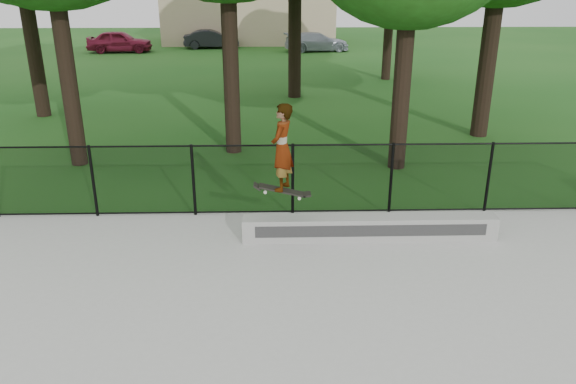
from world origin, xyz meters
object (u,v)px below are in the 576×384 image
object	(u,v)px
car_a	(120,41)
skater_airborne	(282,150)
car_c	(317,42)
grind_ledge	(369,227)
car_b	(211,39)

from	to	relation	value
car_a	skater_airborne	world-z (taller)	skater_airborne
car_a	car_c	world-z (taller)	car_a
grind_ledge	car_c	xyz separation A→B (m)	(1.10, 27.72, 0.32)
car_b	car_c	size ratio (longest dim) A/B	0.87
car_a	car_c	bearing A→B (deg)	-92.44
car_b	skater_airborne	world-z (taller)	skater_airborne
car_b	skater_airborne	distance (m)	30.02
grind_ledge	car_a	distance (m)	29.87
car_a	car_b	size ratio (longest dim) A/B	1.20
car_b	grind_ledge	bearing A→B (deg)	-174.20
car_b	car_c	xyz separation A→B (m)	(6.97, -1.78, -0.00)
skater_airborne	car_b	bearing A→B (deg)	98.14
car_b	skater_airborne	xyz separation A→B (m)	(4.25, -29.69, 1.26)
grind_ledge	car_b	distance (m)	30.08
car_c	car_a	bearing A→B (deg)	82.08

